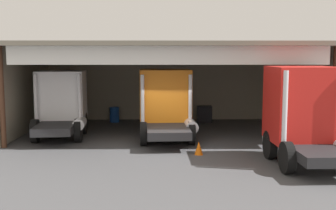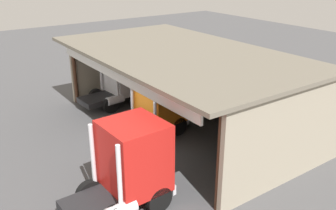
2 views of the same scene
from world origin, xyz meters
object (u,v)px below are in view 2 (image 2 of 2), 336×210
(truck_orange_right_bay, at_px, (156,104))
(oil_drum, at_px, (190,93))
(tool_cart, at_px, (245,118))
(traffic_cone, at_px, (117,153))
(truck_white_center_bay, at_px, (120,80))
(truck_red_center_right_bay, at_px, (130,164))

(truck_orange_right_bay, distance_m, oil_drum, 6.07)
(tool_cart, relative_size, traffic_cone, 1.79)
(tool_cart, height_order, traffic_cone, tool_cart)
(truck_orange_right_bay, height_order, tool_cart, truck_orange_right_bay)
(traffic_cone, bearing_deg, truck_white_center_bay, 149.85)
(truck_white_center_bay, relative_size, tool_cart, 4.57)
(truck_orange_right_bay, xyz_separation_m, oil_drum, (-3.17, 5.00, -1.32))
(truck_white_center_bay, relative_size, oil_drum, 4.98)
(truck_white_center_bay, xyz_separation_m, oil_drum, (2.08, 4.53, -1.27))
(truck_orange_right_bay, xyz_separation_m, tool_cart, (2.39, 4.93, -1.28))
(truck_white_center_bay, distance_m, truck_red_center_right_bay, 11.69)
(oil_drum, bearing_deg, truck_orange_right_bay, -57.61)
(truck_orange_right_bay, xyz_separation_m, traffic_cone, (1.36, -3.38, -1.50))
(truck_orange_right_bay, height_order, oil_drum, truck_orange_right_bay)
(truck_red_center_right_bay, bearing_deg, traffic_cone, 159.01)
(truck_red_center_right_bay, height_order, traffic_cone, truck_red_center_right_bay)
(truck_white_center_bay, distance_m, truck_orange_right_bay, 5.28)
(truck_orange_right_bay, distance_m, traffic_cone, 3.94)
(truck_orange_right_bay, relative_size, tool_cart, 4.93)
(truck_red_center_right_bay, xyz_separation_m, tool_cart, (-2.83, 9.64, -1.44))
(truck_orange_right_bay, relative_size, oil_drum, 5.38)
(oil_drum, distance_m, tool_cart, 5.57)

